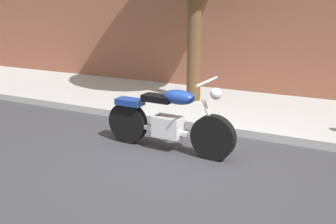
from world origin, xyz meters
TOP-DOWN VIEW (x-y plane):
  - ground_plane at (0.00, 0.00)m, footprint 60.00×60.00m
  - sidewalk at (0.00, 2.79)m, footprint 25.71×2.92m
  - motorcycle at (-0.33, 0.24)m, footprint 2.17×0.70m

SIDE VIEW (x-z plane):
  - ground_plane at x=0.00m, z-range 0.00..0.00m
  - sidewalk at x=0.00m, z-range 0.00..0.14m
  - motorcycle at x=-0.33m, z-range -0.12..1.05m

